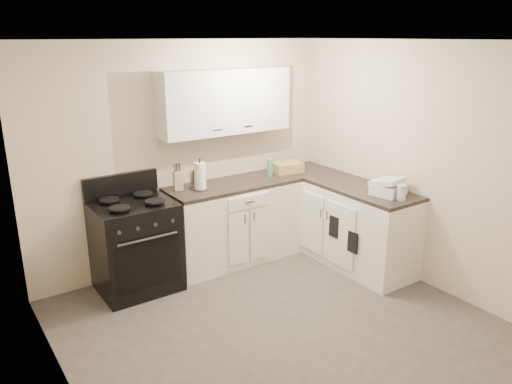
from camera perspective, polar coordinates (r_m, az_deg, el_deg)
floor at (r=4.69m, az=3.09°, el=-15.33°), size 3.60×3.60×0.00m
ceiling at (r=3.94m, az=3.71°, el=16.91°), size 3.60×3.60×0.00m
wall_back at (r=5.62m, az=-7.93°, el=4.08°), size 3.60×0.00×3.60m
wall_right at (r=5.40m, az=18.70°, el=2.76°), size 0.00×3.60×3.60m
wall_left at (r=3.42m, az=-21.41°, el=-5.92°), size 0.00×3.60×3.60m
wall_front at (r=3.04m, az=24.88°, el=-9.34°), size 3.60×0.00×3.60m
base_cabinets_back at (r=5.80m, az=-2.51°, el=-3.61°), size 1.55×0.60×0.90m
base_cabinets_right at (r=5.95m, az=9.70°, el=-3.31°), size 0.60×1.90×0.90m
countertop_back at (r=5.65m, az=-2.57°, el=0.84°), size 1.55×0.60×0.04m
countertop_right at (r=5.80m, az=9.94°, el=1.03°), size 0.60×1.90×0.04m
upper_cabinets at (r=5.59m, az=-3.53°, el=10.29°), size 1.55×0.30×0.70m
stove at (r=5.29m, az=-13.59°, el=-6.16°), size 0.79×0.67×0.95m
knife_block at (r=5.42m, az=-8.90°, el=1.27°), size 0.11×0.10×0.20m
paper_towel at (r=5.40m, az=-6.40°, el=1.80°), size 0.14×0.14×0.30m
soap_bottle at (r=5.87m, az=1.57°, el=2.73°), size 0.08×0.08×0.21m
picture_frame at (r=5.69m, az=-6.61°, el=1.88°), size 0.12×0.04×0.15m
wicker_basket at (r=6.09m, az=3.66°, el=2.80°), size 0.38×0.29×0.11m
countertop_grill at (r=5.40m, az=14.89°, el=0.31°), size 0.35×0.34×0.11m
glass_jar at (r=5.25m, az=16.29°, el=-0.05°), size 0.11×0.11×0.16m
oven_mitt_near at (r=5.40m, az=10.98°, el=-5.67°), size 0.02×0.13×0.23m
oven_mitt_far at (r=5.56m, az=8.91°, el=-3.94°), size 0.02×0.14×0.24m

